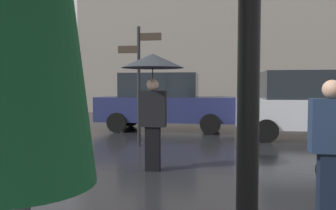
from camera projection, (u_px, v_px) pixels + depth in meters
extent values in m
cylinder|color=black|center=(248.00, 124.00, 1.27)|extent=(0.08, 0.08, 2.66)
cube|color=black|center=(153.00, 149.00, 5.99)|extent=(0.25, 0.16, 0.77)
cube|color=black|center=(153.00, 109.00, 5.95)|extent=(0.46, 0.21, 0.62)
sphere|color=beige|center=(153.00, 85.00, 5.93)|extent=(0.21, 0.21, 0.21)
cylinder|color=black|center=(153.00, 77.00, 5.92)|extent=(0.02, 0.02, 0.30)
cone|color=#282C32|center=(153.00, 61.00, 5.91)|extent=(1.09, 1.09, 0.24)
cube|color=black|center=(329.00, 186.00, 3.79)|extent=(0.24, 0.15, 0.74)
cube|color=#1E2D47|center=(331.00, 126.00, 3.76)|extent=(0.44, 0.20, 0.60)
sphere|color=tan|center=(332.00, 89.00, 3.74)|extent=(0.20, 0.20, 0.20)
cylinder|color=black|center=(332.00, 171.00, 5.07)|extent=(0.46, 0.09, 0.46)
cube|color=black|center=(336.00, 126.00, 5.02)|extent=(0.28, 0.28, 0.24)
cube|color=#1E234C|center=(167.00, 109.00, 11.56)|extent=(4.55, 1.70, 0.80)
cube|color=black|center=(160.00, 85.00, 11.55)|extent=(2.50, 1.56, 0.79)
cylinder|color=black|center=(211.00, 119.00, 12.21)|extent=(0.64, 0.18, 0.64)
cylinder|color=black|center=(210.00, 124.00, 10.53)|extent=(0.64, 0.18, 0.64)
cylinder|color=black|center=(130.00, 118.00, 12.63)|extent=(0.64, 0.18, 0.64)
cylinder|color=black|center=(117.00, 123.00, 10.95)|extent=(0.64, 0.18, 0.64)
cube|color=silver|center=(312.00, 113.00, 9.74)|extent=(4.24, 1.86, 0.81)
cube|color=black|center=(305.00, 85.00, 9.73)|extent=(2.33, 1.71, 0.78)
cylinder|color=black|center=(258.00, 123.00, 10.87)|extent=(0.61, 0.18, 0.61)
cylinder|color=black|center=(267.00, 131.00, 9.04)|extent=(0.61, 0.18, 0.61)
cylinder|color=black|center=(139.00, 87.00, 8.43)|extent=(0.08, 0.08, 2.93)
cube|color=#33281E|center=(150.00, 37.00, 8.32)|extent=(0.56, 0.04, 0.18)
cube|color=#33281E|center=(128.00, 49.00, 8.41)|extent=(0.52, 0.04, 0.18)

